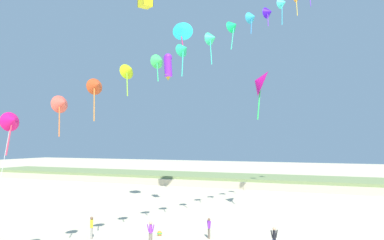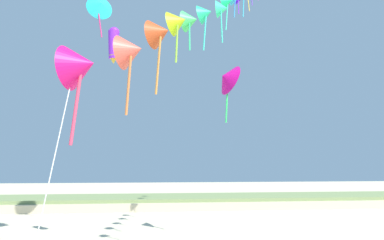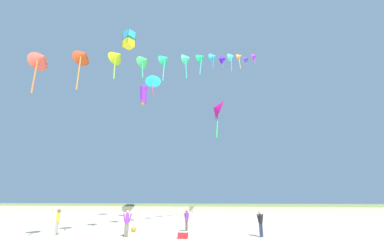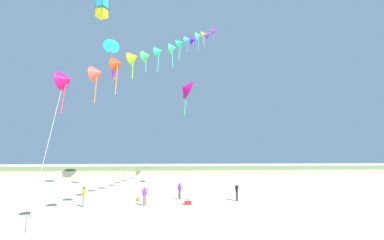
{
  "view_description": "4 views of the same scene",
  "coord_description": "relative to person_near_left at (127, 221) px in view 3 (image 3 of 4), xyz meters",
  "views": [
    {
      "loc": [
        12.3,
        -21.2,
        7.25
      ],
      "look_at": [
        -1.0,
        9.6,
        9.0
      ],
      "focal_mm": 38.0,
      "sensor_mm": 36.0,
      "label": 1
    },
    {
      "loc": [
        -4.38,
        -14.26,
        6.05
      ],
      "look_at": [
        -1.32,
        9.53,
        8.65
      ],
      "focal_mm": 38.0,
      "sensor_mm": 36.0,
      "label": 2
    },
    {
      "loc": [
        5.95,
        -12.09,
        2.19
      ],
      "look_at": [
        0.78,
        11.74,
        9.85
      ],
      "focal_mm": 24.0,
      "sensor_mm": 36.0,
      "label": 3
    },
    {
      "loc": [
        -0.35,
        -21.6,
        4.2
      ],
      "look_at": [
        2.85,
        10.96,
        8.0
      ],
      "focal_mm": 28.0,
      "sensor_mm": 36.0,
      "label": 4
    }
  ],
  "objects": [
    {
      "name": "person_near_right",
      "position": [
        3.12,
        3.31,
        -0.06
      ],
      "size": [
        0.46,
        0.38,
        1.51
      ],
      "color": "#726656",
      "rests_on": "ground"
    },
    {
      "name": "large_kite_low_lead",
      "position": [
        4.41,
        13.71,
        12.11
      ],
      "size": [
        2.47,
        3.03,
        5.07
      ],
      "color": "#D70E82"
    },
    {
      "name": "large_kite_outer_drift",
      "position": [
        -4.62,
        11.8,
        14.1
      ],
      "size": [
        1.14,
        1.21,
        2.83
      ],
      "color": "#8325DD"
    },
    {
      "name": "dune_ridge",
      "position": [
        1.8,
        40.31,
        -0.19
      ],
      "size": [
        120.0,
        13.1,
        1.5
      ],
      "color": "beige",
      "rests_on": "ground"
    },
    {
      "name": "kite_banner_string",
      "position": [
        2.83,
        7.24,
        15.74
      ],
      "size": [
        16.22,
        32.91,
        25.94
      ],
      "color": "#EB106B"
    },
    {
      "name": "beach_ball",
      "position": [
        -0.72,
        2.69,
        -0.75
      ],
      "size": [
        0.36,
        0.36,
        0.36
      ],
      "color": "orange",
      "rests_on": "ground"
    },
    {
      "name": "large_kite_high_solo",
      "position": [
        -6.47,
        19.38,
        20.01
      ],
      "size": [
        2.83,
        2.17,
        4.38
      ],
      "color": "#23C9CF"
    },
    {
      "name": "beach_cooler",
      "position": [
        3.63,
        0.18,
        -0.72
      ],
      "size": [
        0.58,
        0.41,
        0.46
      ],
      "color": "red",
      "rests_on": "ground"
    },
    {
      "name": "person_mid_center",
      "position": [
        -4.85,
        -0.27,
        0.02
      ],
      "size": [
        0.31,
        0.56,
        1.64
      ],
      "color": "gray",
      "rests_on": "ground"
    },
    {
      "name": "person_far_left",
      "position": [
        8.3,
        1.83,
        -0.03
      ],
      "size": [
        0.45,
        0.43,
        1.56
      ],
      "color": "#282D4C",
      "rests_on": "ground"
    },
    {
      "name": "person_near_left",
      "position": [
        0.0,
        0.0,
        0.0
      ],
      "size": [
        0.57,
        0.22,
        1.61
      ],
      "color": "#726656",
      "rests_on": "ground"
    },
    {
      "name": "large_kite_mid_trail",
      "position": [
        -6.04,
        9.5,
        20.82
      ],
      "size": [
        1.57,
        1.57,
        2.17
      ],
      "color": "yellow"
    }
  ]
}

